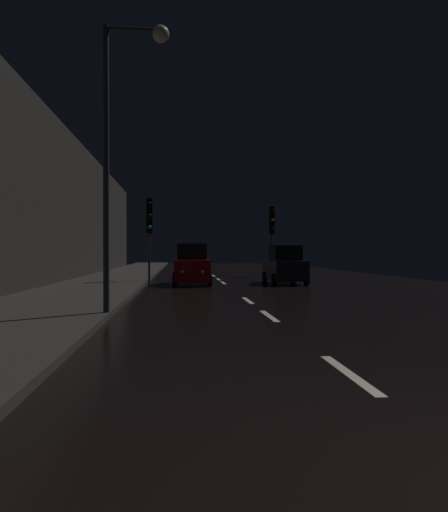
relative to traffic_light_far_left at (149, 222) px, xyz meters
name	(u,v)px	position (x,y,z in m)	size (l,w,h in m)	color
ground	(220,281)	(4.04, 1.63, -3.35)	(25.09, 84.00, 0.02)	black
sidewalk_left	(111,280)	(-2.30, 1.63, -3.26)	(4.40, 84.00, 0.15)	#33302D
building_facade_left	(47,200)	(-4.90, -1.87, 0.93)	(0.80, 63.00, 8.53)	#2D2B28
lane_centerline	(234,291)	(4.04, -5.56, -3.33)	(0.16, 29.54, 0.01)	beige
traffic_light_far_left	(149,222)	(0.00, 0.00, 0.00)	(0.37, 0.48, 4.62)	#38383A
traffic_light_far_right	(272,226)	(8.09, 6.72, 0.21)	(0.35, 0.48, 4.88)	#38383A
streetlamp_overhead	(123,125)	(0.24, -13.82, 1.65)	(1.70, 0.44, 7.57)	#2D2D30
car_approaching_headlights	(192,266)	(2.28, -1.28, -2.37)	(1.95, 4.22, 2.12)	maroon
car_parked_right_far	(285,266)	(7.28, -1.07, -2.41)	(1.87, 4.04, 2.04)	black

